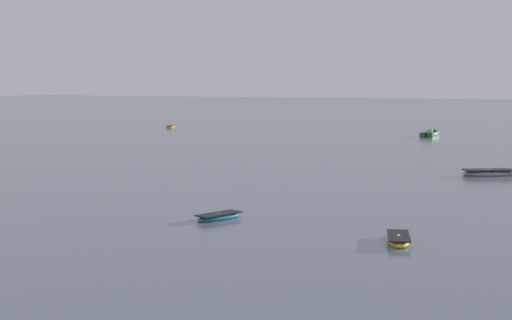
{
  "coord_description": "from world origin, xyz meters",
  "views": [
    {
      "loc": [
        51.39,
        -10.89,
        7.56
      ],
      "look_at": [
        14.56,
        48.26,
        0.35
      ],
      "focal_mm": 50.41,
      "sensor_mm": 36.0,
      "label": 1
    }
  ],
  "objects_px": {
    "rowboat_moored_1": "(171,127)",
    "motorboat_moored_0": "(431,135)",
    "rowboat_moored_3": "(398,240)",
    "rowboat_moored_2": "(219,217)",
    "rowboat_moored_4": "(489,173)"
  },
  "relations": [
    {
      "from": "motorboat_moored_0",
      "to": "rowboat_moored_2",
      "type": "distance_m",
      "value": 73.31
    },
    {
      "from": "rowboat_moored_3",
      "to": "motorboat_moored_0",
      "type": "bearing_deg",
      "value": -5.93
    },
    {
      "from": "motorboat_moored_0",
      "to": "rowboat_moored_2",
      "type": "height_order",
      "value": "motorboat_moored_0"
    },
    {
      "from": "rowboat_moored_3",
      "to": "rowboat_moored_2",
      "type": "bearing_deg",
      "value": 64.99
    },
    {
      "from": "rowboat_moored_1",
      "to": "rowboat_moored_2",
      "type": "xyz_separation_m",
      "value": [
        58.65,
        -69.12,
        -0.04
      ]
    },
    {
      "from": "rowboat_moored_2",
      "to": "rowboat_moored_1",
      "type": "bearing_deg",
      "value": -125.02
    },
    {
      "from": "rowboat_moored_3",
      "to": "rowboat_moored_4",
      "type": "xyz_separation_m",
      "value": [
        -2.93,
        28.96,
        0.06
      ]
    },
    {
      "from": "motorboat_moored_0",
      "to": "rowboat_moored_3",
      "type": "relative_size",
      "value": 1.69
    },
    {
      "from": "rowboat_moored_4",
      "to": "rowboat_moored_2",
      "type": "bearing_deg",
      "value": 38.76
    },
    {
      "from": "motorboat_moored_0",
      "to": "rowboat_moored_4",
      "type": "bearing_deg",
      "value": -161.65
    },
    {
      "from": "rowboat_moored_1",
      "to": "motorboat_moored_0",
      "type": "bearing_deg",
      "value": -113.42
    },
    {
      "from": "motorboat_moored_0",
      "to": "rowboat_moored_2",
      "type": "bearing_deg",
      "value": -176.58
    },
    {
      "from": "rowboat_moored_1",
      "to": "rowboat_moored_2",
      "type": "height_order",
      "value": "rowboat_moored_1"
    },
    {
      "from": "rowboat_moored_1",
      "to": "rowboat_moored_2",
      "type": "bearing_deg",
      "value": -167.09
    },
    {
      "from": "rowboat_moored_2",
      "to": "rowboat_moored_3",
      "type": "height_order",
      "value": "rowboat_moored_3"
    }
  ]
}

